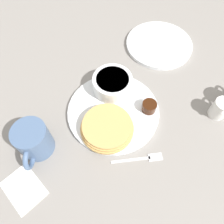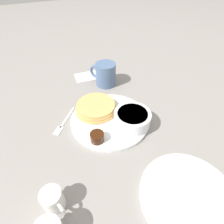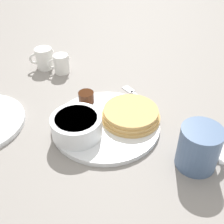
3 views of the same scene
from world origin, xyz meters
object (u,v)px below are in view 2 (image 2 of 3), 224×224
(plate, at_px, (110,119))
(bowl, at_px, (132,118))
(coffee_mug, at_px, (105,74))
(fork, at_px, (63,123))
(creamer_pitcher_near, at_px, (53,200))

(plate, relative_size, bowl, 2.26)
(bowl, distance_m, coffee_mug, 0.26)
(coffee_mug, xyz_separation_m, fork, (0.22, 0.16, -0.04))
(plate, xyz_separation_m, bowl, (-0.05, 0.05, 0.03))
(bowl, xyz_separation_m, creamer_pitcher_near, (0.27, 0.14, -0.01))
(creamer_pitcher_near, bearing_deg, fork, -106.50)
(creamer_pitcher_near, distance_m, fork, 0.25)
(plate, bearing_deg, fork, -18.88)
(bowl, height_order, fork, bowl)
(bowl, height_order, coffee_mug, coffee_mug)
(bowl, relative_size, coffee_mug, 1.12)
(plate, relative_size, coffee_mug, 2.52)
(plate, xyz_separation_m, creamer_pitcher_near, (0.22, 0.19, 0.02))
(fork, bearing_deg, coffee_mug, -144.01)
(plate, height_order, creamer_pitcher_near, creamer_pitcher_near)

